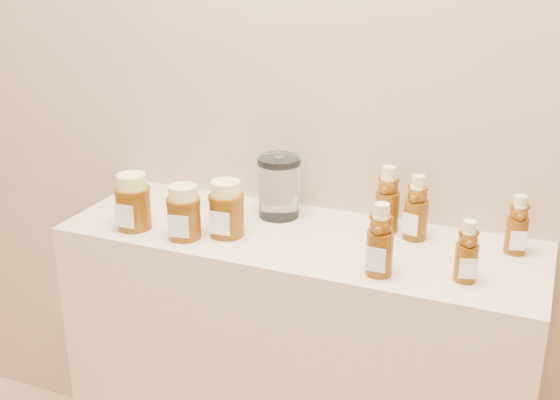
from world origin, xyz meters
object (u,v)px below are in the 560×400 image
at_px(bear_bottle_back_left, 388,195).
at_px(honey_jar_left, 133,202).
at_px(bear_bottle_front_left, 380,235).
at_px(glass_canister, 279,184).
at_px(display_table, 297,386).

relative_size(bear_bottle_back_left, honey_jar_left, 1.33).
xyz_separation_m(bear_bottle_front_left, glass_canister, (-0.33, 0.23, -0.01)).
bearing_deg(honey_jar_left, bear_bottle_back_left, 19.59).
bearing_deg(honey_jar_left, display_table, 14.27).
bearing_deg(honey_jar_left, bear_bottle_front_left, -2.68).
xyz_separation_m(bear_bottle_back_left, glass_canister, (-0.29, -0.01, -0.01)).
bearing_deg(honey_jar_left, glass_canister, 33.49).
bearing_deg(bear_bottle_back_left, display_table, -139.00).
xyz_separation_m(bear_bottle_back_left, honey_jar_left, (-0.60, -0.23, -0.02)).
bearing_deg(bear_bottle_back_left, bear_bottle_front_left, -69.47).
distance_m(bear_bottle_front_left, glass_canister, 0.41).
bearing_deg(glass_canister, bear_bottle_front_left, -34.56).
distance_m(honey_jar_left, glass_canister, 0.38).
relative_size(honey_jar_left, glass_canister, 0.81).
height_order(honey_jar_left, glass_canister, glass_canister).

